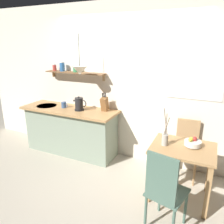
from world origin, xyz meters
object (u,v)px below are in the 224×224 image
dining_chair_near (165,190)px  fruit_bowl (193,143)px  electric_kettle (79,104)px  knife_block (105,104)px  twig_vase (165,139)px  dining_table (182,157)px  pendant_lamp (80,70)px  coffee_mug_by_sink (64,105)px  dining_chair_far (186,146)px

dining_chair_near → fruit_bowl: bearing=76.7°
dining_chair_near → electric_kettle: bearing=147.8°
knife_block → twig_vase: bearing=-27.5°
dining_chair_near → fruit_bowl: size_ratio=4.61×
dining_table → pendant_lamp: 2.06m
dining_table → pendant_lamp: bearing=169.2°
dining_table → knife_block: 1.61m
coffee_mug_by_sink → dining_table: bearing=-11.7°
twig_vase → electric_kettle: twig_vase is taller
electric_kettle → pendant_lamp: 0.63m
dining_table → twig_vase: size_ratio=1.61×
electric_kettle → dining_chair_near: bearing=-32.2°
dining_chair_near → pendant_lamp: pendant_lamp is taller
knife_block → pendant_lamp: pendant_lamp is taller
pendant_lamp → knife_block: bearing=37.8°
knife_block → pendant_lamp: bearing=-142.2°
twig_vase → electric_kettle: bearing=163.6°
twig_vase → knife_block: size_ratio=1.50×
dining_chair_near → knife_block: (-1.36, 1.27, 0.47)m
dining_chair_near → pendant_lamp: (-1.68, 1.03, 1.07)m
dining_table → fruit_bowl: (0.10, 0.08, 0.19)m
dining_table → knife_block: bearing=157.8°
electric_kettle → pendant_lamp: bearing=-42.7°
knife_block → pendant_lamp: 0.72m
dining_chair_near → coffee_mug_by_sink: size_ratio=7.21×
dining_table → knife_block: (-1.44, 0.59, 0.41)m
coffee_mug_by_sink → pendant_lamp: 0.83m
dining_chair_far → twig_vase: twig_vase is taller
dining_chair_near → dining_chair_far: (0.07, 1.25, -0.03)m
dining_chair_far → electric_kettle: size_ratio=3.48×
dining_chair_far → coffee_mug_by_sink: size_ratio=6.57×
knife_block → pendant_lamp: (-0.32, -0.25, 0.59)m
electric_kettle → knife_block: knife_block is taller
dining_chair_near → twig_vase: 0.73m
dining_chair_near → pendant_lamp: bearing=148.6°
pendant_lamp → electric_kettle: bearing=137.3°
fruit_bowl → electric_kettle: electric_kettle is taller
electric_kettle → knife_block: 0.46m
dining_chair_near → electric_kettle: electric_kettle is taller
dining_table → dining_chair_near: bearing=-96.4°
fruit_bowl → dining_table: bearing=-143.0°
fruit_bowl → coffee_mug_by_sink: bearing=170.7°
coffee_mug_by_sink → pendant_lamp: size_ratio=0.22×
dining_chair_near → electric_kettle: size_ratio=3.82×
knife_block → coffee_mug_by_sink: size_ratio=2.40×
knife_block → electric_kettle: bearing=-161.2°
dining_chair_near → dining_chair_far: bearing=87.0°
pendant_lamp → fruit_bowl: bearing=-7.9°
fruit_bowl → dining_chair_far: bearing=103.4°
dining_chair_far → twig_vase: (-0.22, -0.60, 0.32)m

